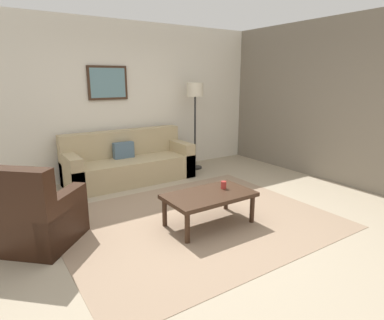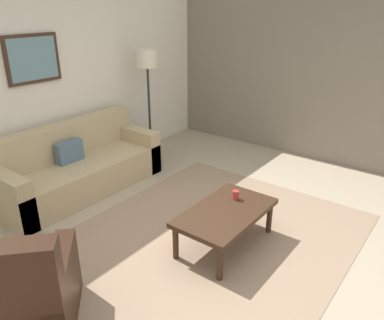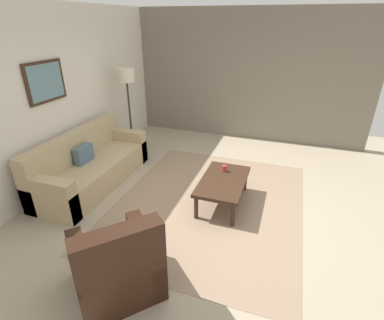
{
  "view_description": "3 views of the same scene",
  "coord_description": "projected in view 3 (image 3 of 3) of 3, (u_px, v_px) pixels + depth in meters",
  "views": [
    {
      "loc": [
        -2.21,
        -3.24,
        1.8
      ],
      "look_at": [
        -0.08,
        -0.02,
        0.82
      ],
      "focal_mm": 30.52,
      "sensor_mm": 36.0,
      "label": 1
    },
    {
      "loc": [
        -2.81,
        -1.95,
        2.37
      ],
      "look_at": [
        0.1,
        0.27,
        0.84
      ],
      "focal_mm": 35.63,
      "sensor_mm": 36.0,
      "label": 2
    },
    {
      "loc": [
        -3.63,
        -0.97,
        2.55
      ],
      "look_at": [
        -0.21,
        0.21,
        0.8
      ],
      "focal_mm": 27.28,
      "sensor_mm": 36.0,
      "label": 3
    }
  ],
  "objects": [
    {
      "name": "rear_partition",
      "position": [
        54.0,
        99.0,
        4.63
      ],
      "size": [
        6.0,
        0.12,
        2.8
      ],
      "primitive_type": "cube",
      "color": "silver",
      "rests_on": "ground_plane"
    },
    {
      "name": "stone_feature_panel",
      "position": [
        248.0,
        77.0,
        6.42
      ],
      "size": [
        0.12,
        5.2,
        2.8
      ],
      "primitive_type": "cube",
      "color": "slate",
      "rests_on": "ground_plane"
    },
    {
      "name": "armchair_leather",
      "position": [
        118.0,
        269.0,
        2.9
      ],
      "size": [
        1.13,
        1.13,
        0.95
      ],
      "color": "black",
      "rests_on": "ground_plane"
    },
    {
      "name": "coffee_table",
      "position": [
        223.0,
        183.0,
        4.33
      ],
      "size": [
        1.1,
        0.64,
        0.41
      ],
      "color": "#382316",
      "rests_on": "ground_plane"
    },
    {
      "name": "ground_plane",
      "position": [
        209.0,
        203.0,
        4.48
      ],
      "size": [
        8.0,
        8.0,
        0.0
      ],
      "primitive_type": "plane",
      "color": "tan"
    },
    {
      "name": "area_rug",
      "position": [
        209.0,
        203.0,
        4.48
      ],
      "size": [
        3.34,
        2.72,
        0.01
      ],
      "primitive_type": "cube",
      "color": "#967C63",
      "rests_on": "ground_plane"
    },
    {
      "name": "couch_main",
      "position": [
        89.0,
        167.0,
        4.93
      ],
      "size": [
        2.22,
        0.86,
        0.88
      ],
      "color": "tan",
      "rests_on": "ground_plane"
    },
    {
      "name": "lamp_standing",
      "position": [
        127.0,
        84.0,
        5.68
      ],
      "size": [
        0.32,
        0.32,
        1.71
      ],
      "color": "black",
      "rests_on": "ground_plane"
    },
    {
      "name": "cup",
      "position": [
        224.0,
        168.0,
        4.53
      ],
      "size": [
        0.07,
        0.07,
        0.1
      ],
      "primitive_type": "cylinder",
      "color": "#B2332D",
      "rests_on": "coffee_table"
    },
    {
      "name": "framed_artwork",
      "position": [
        46.0,
        82.0,
        4.31
      ],
      "size": [
        0.71,
        0.04,
        0.59
      ],
      "color": "#382316"
    }
  ]
}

